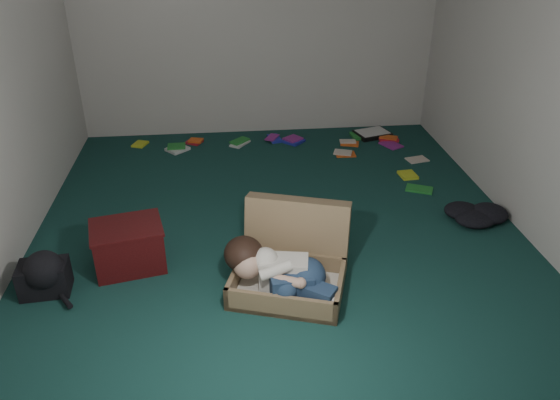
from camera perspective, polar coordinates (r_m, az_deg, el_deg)
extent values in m
plane|color=#153D37|center=(4.59, -0.20, -2.95)|extent=(4.50, 4.50, 0.00)
plane|color=silver|center=(6.25, -2.44, 18.42)|extent=(4.50, 0.00, 4.50)
plane|color=silver|center=(2.01, 6.33, -4.66)|extent=(4.50, 0.00, 4.50)
plane|color=silver|center=(4.70, 25.46, 12.37)|extent=(0.00, 4.50, 4.50)
cube|color=olive|center=(3.82, 0.79, -8.69)|extent=(0.89, 0.75, 0.17)
cube|color=silver|center=(3.84, 0.78, -9.21)|extent=(0.81, 0.67, 0.02)
cube|color=olive|center=(4.00, 1.77, -3.60)|extent=(0.79, 0.45, 0.56)
cube|color=silver|center=(3.75, 0.40, -7.68)|extent=(0.35, 0.24, 0.24)
sphere|color=tan|center=(3.73, -3.39, -6.70)|extent=(0.21, 0.21, 0.21)
ellipsoid|color=black|center=(3.77, -3.81, -5.63)|extent=(0.27, 0.29, 0.24)
ellipsoid|color=navy|center=(3.73, 2.90, -7.87)|extent=(0.25, 0.29, 0.24)
cube|color=navy|center=(3.66, 1.24, -8.94)|extent=(0.29, 0.16, 0.15)
cube|color=navy|center=(3.65, 3.75, -9.67)|extent=(0.29, 0.26, 0.12)
sphere|color=white|center=(3.68, 5.42, -9.81)|extent=(0.12, 0.12, 0.12)
sphere|color=white|center=(3.62, 5.27, -10.68)|extent=(0.11, 0.11, 0.11)
cylinder|color=tan|center=(3.60, 0.81, -8.45)|extent=(0.21, 0.12, 0.07)
cube|color=#410D0E|center=(4.19, -15.52, -4.82)|extent=(0.56, 0.48, 0.33)
cube|color=#410D0E|center=(4.10, -15.83, -2.77)|extent=(0.58, 0.50, 0.02)
cube|color=black|center=(6.53, 9.62, 6.84)|extent=(0.45, 0.39, 0.05)
cube|color=white|center=(6.52, 9.64, 7.06)|extent=(0.40, 0.34, 0.01)
cube|color=yellow|center=(6.38, -14.41, 5.67)|extent=(0.19, 0.15, 0.02)
cube|color=red|center=(6.32, -8.96, 6.00)|extent=(0.24, 0.23, 0.02)
cube|color=silver|center=(6.22, -4.20, 5.91)|extent=(0.19, 0.23, 0.02)
cube|color=#1F2CAC|center=(6.26, 1.48, 6.14)|extent=(0.21, 0.23, 0.02)
cube|color=#EC591B|center=(6.25, 7.30, 5.85)|extent=(0.24, 0.23, 0.02)
cube|color=#258A30|center=(6.48, 8.32, 6.62)|extent=(0.21, 0.16, 0.02)
cube|color=#98268C|center=(6.30, 11.54, 5.69)|extent=(0.24, 0.24, 0.02)
cube|color=beige|center=(5.99, 14.13, 4.14)|extent=(0.18, 0.22, 0.02)
cube|color=yellow|center=(5.60, 13.21, 2.52)|extent=(0.22, 0.24, 0.02)
cube|color=red|center=(6.43, 11.25, 6.21)|extent=(0.24, 0.22, 0.02)
cube|color=silver|center=(6.15, -10.65, 5.20)|extent=(0.22, 0.18, 0.02)
cube|color=#1F2CAC|center=(6.33, -0.57, 6.41)|extent=(0.24, 0.24, 0.02)
cube|color=#EC591B|center=(5.98, 6.85, 4.80)|extent=(0.17, 0.21, 0.02)
cube|color=#258A30|center=(5.35, 14.35, 1.10)|extent=(0.23, 0.24, 0.02)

